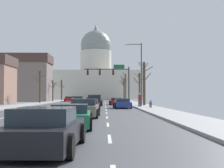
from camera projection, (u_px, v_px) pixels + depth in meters
The scene contains 25 objects.
ground at pixel (79, 107), 40.08m from camera, with size 20.00×180.00×0.20m.
signal_gantry at pixel (113, 75), 53.91m from camera, with size 7.91×0.41×6.73m.
street_lamp_right at pixel (139, 69), 40.70m from camera, with size 2.20×0.24×8.26m.
capitol_building at pixel (96, 77), 119.86m from camera, with size 34.24×21.48×29.06m.
sedan_near_00 at pixel (116, 101), 49.38m from camera, with size 2.23×4.48×1.10m.
pickup_truck_near_01 at pixel (94, 101), 43.69m from camera, with size 2.33×5.39×1.59m.
sedan_near_02 at pixel (122, 104), 36.29m from camera, with size 2.10×4.47×1.14m.
sedan_near_03 at pixel (89, 105), 28.94m from camera, with size 2.03×4.30×1.19m.
sedan_near_04 at pixel (84, 109), 21.56m from camera, with size 2.13×4.55×1.28m.
sedan_near_05 at pixel (71, 117), 14.47m from camera, with size 2.14×4.43×1.12m.
sedan_near_06 at pixel (45, 130), 8.60m from camera, with size 2.06×4.30×1.19m.
sedan_oncoming_00 at pixel (78, 100), 63.58m from camera, with size 2.13×4.24×1.29m.
sedan_oncoming_01 at pixel (69, 99), 75.17m from camera, with size 2.12×4.47×1.22m.
sedan_oncoming_02 at pixel (74, 99), 87.51m from camera, with size 2.05×4.26×1.21m.
flank_building_01 at pixel (23, 86), 80.91m from camera, with size 13.73×9.76×7.85m.
flank_building_02 at pixel (24, 78), 71.38m from camera, with size 12.13×8.23×10.82m.
bare_tree_00 at pixel (144, 83), 43.42m from camera, with size 2.13×0.93×6.13m.
bare_tree_01 at pixel (40, 86), 56.80m from camera, with size 2.44×2.32×5.81m.
bare_tree_02 at pixel (126, 87), 69.42m from camera, with size 1.49×1.97×6.51m.
bare_tree_03 at pixel (53, 89), 71.21m from camera, with size 2.94×1.92×5.03m.
bare_tree_04 at pixel (124, 89), 77.97m from camera, with size 1.32×1.70×6.20m.
bare_tree_05 at pixel (62, 90), 88.26m from camera, with size 2.38×2.37×5.80m.
bare_tree_06 at pixel (139, 87), 49.74m from camera, with size 1.61×2.40×4.94m.
pedestrian_00 at pixel (140, 99), 37.98m from camera, with size 0.35×0.34×1.66m.
bicycle_parked at pixel (151, 104), 35.31m from camera, with size 0.12×1.77×0.85m.
Camera 1 is at (3.31, -40.26, 1.53)m, focal length 49.65 mm.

